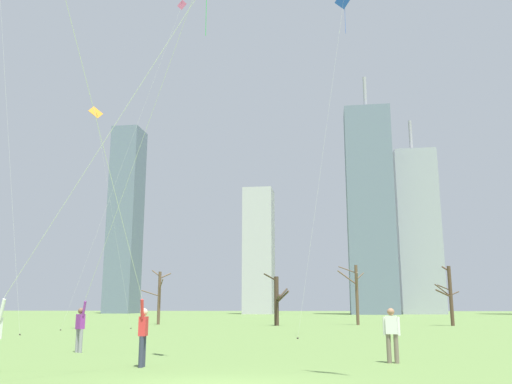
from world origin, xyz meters
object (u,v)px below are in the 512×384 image
Objects in this scene: kite_flyer_midfield_right_green at (100,269)px; bare_tree_right_of_center at (277,299)px; distant_kite_drifting_right_blue at (341,21)px; bare_tree_center at (356,292)px; bare_tree_far_right_edge at (450,294)px; kite_flyer_midfield_center_red at (95,141)px; bare_tree_rightmost at (159,296)px; kite_flyer_foreground_left_teal at (96,171)px; distant_kite_high_overhead_orange at (99,130)px; distant_kite_low_near_trees_pink at (165,51)px; bystander_far_off_by_trees at (392,332)px.

kite_flyer_midfield_right_green is 30.68m from bare_tree_right_of_center.
distant_kite_drifting_right_blue reaches higher than bare_tree_center.
bare_tree_center is at bearing 20.51° from bare_tree_right_of_center.
bare_tree_center is 8.26m from bare_tree_far_right_edge.
bare_tree_right_of_center is (-7.14, -2.67, -0.70)m from bare_tree_center.
distant_kite_drifting_right_blue is 26.40m from bare_tree_right_of_center.
kite_flyer_midfield_center_red reaches higher than kite_flyer_midfield_right_green.
bare_tree_rightmost is (-11.09, 39.13, -2.88)m from kite_flyer_midfield_center_red.
bare_tree_center is (1.17, 23.25, -14.72)m from distant_kite_drifting_right_blue.
kite_flyer_midfield_right_green is at bearing -120.03° from bare_tree_far_right_edge.
kite_flyer_foreground_left_teal is 3.34× the size of bare_tree_rightmost.
bare_tree_far_right_edge is at bearing 27.77° from distant_kite_high_overhead_orange.
kite_flyer_foreground_left_teal is 0.93× the size of kite_flyer_midfield_center_red.
distant_kite_high_overhead_orange is (-11.45, 24.37, 9.73)m from kite_flyer_foreground_left_teal.
kite_flyer_midfield_center_red is at bearing -111.89° from bare_tree_far_right_edge.
bare_tree_far_right_edge is 26.89m from bare_tree_rightmost.
bare_tree_right_of_center is (7.59, 11.27, -19.17)m from distant_kite_low_near_trees_pink.
bare_tree_far_right_edge is 1.03× the size of bare_tree_rightmost.
kite_flyer_foreground_left_teal is 37.15m from bare_tree_right_of_center.
distant_kite_low_near_trees_pink is (-4.30, 19.22, 18.47)m from kite_flyer_midfield_right_green.
kite_flyer_midfield_center_red is at bearing -68.04° from kite_flyer_midfield_right_green.
bare_tree_right_of_center is (0.60, 37.05, -2.64)m from kite_flyer_foreground_left_teal.
distant_kite_low_near_trees_pink is (-7.15, 26.29, 15.90)m from kite_flyer_midfield_center_red.
bystander_far_off_by_trees is 0.31× the size of bare_tree_rightmost.
bare_tree_right_of_center is (0.45, 37.56, -3.27)m from kite_flyer_midfield_center_red.
bystander_far_off_by_trees is 30.31m from distant_kite_high_overhead_orange.
bare_tree_right_of_center is at bearing -173.46° from bare_tree_far_right_edge.
bare_tree_far_right_edge is at bearing 6.54° from bare_tree_right_of_center.
bare_tree_rightmost is at bearing 87.92° from distant_kite_high_overhead_orange.
kite_flyer_midfield_center_red is at bearing -90.68° from bare_tree_right_of_center.
bare_tree_center reaches higher than bystander_far_off_by_trees.
distant_kite_low_near_trees_pink is 4.86× the size of bare_tree_far_right_edge.
kite_flyer_foreground_left_teal is at bearing -112.35° from bare_tree_far_right_edge.
bare_tree_far_right_edge is at bearing 59.97° from kite_flyer_midfield_right_green.
bare_tree_far_right_edge is (15.95, 38.81, -2.18)m from kite_flyer_foreground_left_teal.
distant_kite_drifting_right_blue is 3.81× the size of bare_tree_rightmost.
kite_flyer_midfield_right_green is 20.03m from distant_kite_drifting_right_blue.
bare_tree_right_of_center is at bearing -159.49° from bare_tree_center.
kite_flyer_midfield_center_red is at bearing -74.79° from distant_kite_low_near_trees_pink.
bystander_far_off_by_trees is at bearing -45.61° from distant_kite_high_overhead_orange.
kite_flyer_midfield_right_green is at bearing 111.96° from kite_flyer_midfield_center_red.
bare_tree_far_right_edge is at bearing 67.23° from distant_kite_drifting_right_blue.
bare_tree_rightmost is (-11.54, 1.57, 0.39)m from bare_tree_right_of_center.
bystander_far_off_by_trees is 0.35× the size of bare_tree_right_of_center.
distant_kite_low_near_trees_pink reaches higher than distant_kite_drifting_right_blue.
kite_flyer_foreground_left_teal is 3.76× the size of bare_tree_right_of_center.
distant_kite_drifting_right_blue is at bearing 68.23° from kite_flyer_foreground_left_teal.
kite_flyer_midfield_right_green is at bearing -107.46° from bare_tree_center.
bystander_far_off_by_trees is at bearing -85.69° from distant_kite_drifting_right_blue.
bare_tree_right_of_center is (-5.98, 20.58, -15.43)m from distant_kite_drifting_right_blue.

